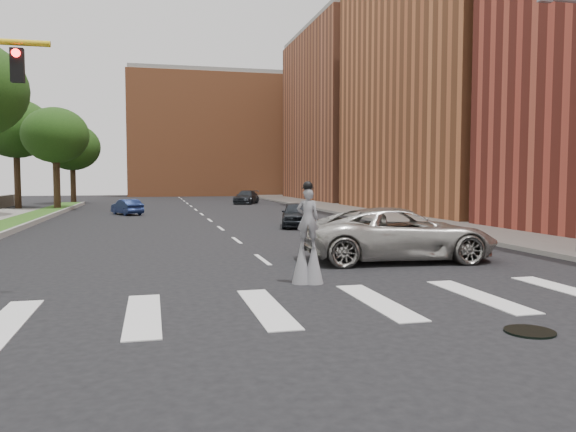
% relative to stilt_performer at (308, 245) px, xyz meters
% --- Properties ---
extents(ground_plane, '(160.00, 160.00, 0.00)m').
position_rel_stilt_performer_xyz_m(ground_plane, '(-0.34, -3.50, -1.02)').
color(ground_plane, black).
rests_on(ground_plane, ground).
extents(median_curb, '(0.20, 60.00, 0.28)m').
position_rel_stilt_performer_xyz_m(median_curb, '(-10.79, 16.50, -0.88)').
color(median_curb, gray).
rests_on(median_curb, ground).
extents(sidewalk_right, '(5.00, 90.00, 0.18)m').
position_rel_stilt_performer_xyz_m(sidewalk_right, '(12.16, 21.50, -0.93)').
color(sidewalk_right, gray).
rests_on(sidewalk_right, ground).
extents(manhole, '(0.90, 0.90, 0.04)m').
position_rel_stilt_performer_xyz_m(manhole, '(2.66, -5.50, -1.00)').
color(manhole, black).
rests_on(manhole, ground).
extents(building_mid, '(16.00, 22.00, 24.00)m').
position_rel_stilt_performer_xyz_m(building_mid, '(21.66, 26.50, 10.98)').
color(building_mid, '#B56339').
rests_on(building_mid, ground).
extents(building_far, '(16.00, 22.00, 20.00)m').
position_rel_stilt_performer_xyz_m(building_far, '(21.66, 50.50, 8.98)').
color(building_far, '#A1593B').
rests_on(building_far, ground).
extents(building_backdrop, '(26.00, 14.00, 18.00)m').
position_rel_stilt_performer_xyz_m(building_backdrop, '(5.66, 74.50, 7.98)').
color(building_backdrop, '#B56339').
rests_on(building_backdrop, ground).
extents(stilt_performer, '(0.83, 0.61, 2.72)m').
position_rel_stilt_performer_xyz_m(stilt_performer, '(0.00, 0.00, 0.00)').
color(stilt_performer, black).
rests_on(stilt_performer, ground).
extents(suv_crossing, '(6.70, 3.55, 1.79)m').
position_rel_stilt_performer_xyz_m(suv_crossing, '(4.11, 3.22, -0.13)').
color(suv_crossing, '#ADAAA3').
rests_on(suv_crossing, ground).
extents(car_near, '(2.63, 4.48, 1.43)m').
position_rel_stilt_performer_xyz_m(car_near, '(3.94, 16.34, -0.31)').
color(car_near, black).
rests_on(car_near, ground).
extents(car_mid, '(2.57, 3.75, 1.17)m').
position_rel_stilt_performer_xyz_m(car_mid, '(-5.82, 29.24, -0.44)').
color(car_mid, navy).
rests_on(car_mid, ground).
extents(car_far, '(3.69, 5.19, 1.39)m').
position_rel_stilt_performer_xyz_m(car_far, '(5.66, 44.09, -0.32)').
color(car_far, black).
rests_on(car_far, ground).
extents(tree_5, '(6.22, 6.22, 9.79)m').
position_rel_stilt_performer_xyz_m(tree_5, '(-15.72, 40.55, 6.09)').
color(tree_5, black).
rests_on(tree_5, ground).
extents(tree_6, '(5.41, 5.41, 8.60)m').
position_rel_stilt_performer_xyz_m(tree_6, '(-11.71, 35.98, 5.23)').
color(tree_6, black).
rests_on(tree_6, ground).
extents(tree_7, '(5.75, 5.75, 8.40)m').
position_rel_stilt_performer_xyz_m(tree_7, '(-12.06, 48.74, 4.90)').
color(tree_7, black).
rests_on(tree_7, ground).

